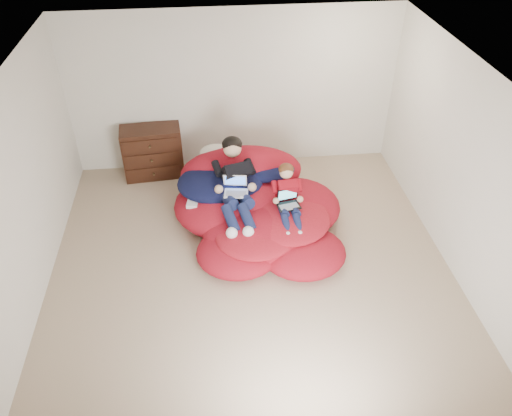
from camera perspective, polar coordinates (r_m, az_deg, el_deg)
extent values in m
cube|color=tan|center=(6.50, -0.60, -7.28)|extent=(5.10, 5.10, 0.25)
cube|color=beige|center=(7.81, -2.57, 13.22)|extent=(5.10, 0.02, 2.50)
cube|color=beige|center=(3.84, 3.23, -18.94)|extent=(5.10, 0.02, 2.50)
cube|color=beige|center=(5.97, -25.42, 0.99)|extent=(0.02, 5.10, 2.50)
cube|color=beige|center=(6.33, 22.62, 3.94)|extent=(0.02, 5.10, 2.50)
cube|color=white|center=(5.01, -0.80, 14.68)|extent=(5.10, 5.10, 0.02)
cube|color=#33190E|center=(8.01, -11.72, 6.32)|extent=(0.94, 0.53, 0.82)
cube|color=#33190E|center=(7.94, -11.60, 3.92)|extent=(0.82, 0.09, 0.20)
cylinder|color=#4C3F26|center=(7.92, -11.60, 3.84)|extent=(0.03, 0.06, 0.03)
cube|color=#33190E|center=(7.81, -11.82, 5.42)|extent=(0.82, 0.09, 0.20)
cylinder|color=#4C3F26|center=(7.79, -11.83, 5.34)|extent=(0.03, 0.06, 0.03)
cube|color=#33190E|center=(7.68, -12.05, 6.97)|extent=(0.82, 0.09, 0.20)
cylinder|color=#4C3F26|center=(7.67, -12.06, 6.90)|extent=(0.03, 0.06, 0.03)
ellipsoid|color=#B01323|center=(7.04, -2.74, 0.45)|extent=(1.63, 1.47, 0.59)
ellipsoid|color=#B01323|center=(7.04, 4.28, 0.22)|extent=(1.32, 1.28, 0.48)
ellipsoid|color=#B01323|center=(6.62, 0.79, -2.69)|extent=(1.62, 1.29, 0.52)
ellipsoid|color=#B01323|center=(6.38, -2.04, -5.04)|extent=(1.08, 0.99, 0.36)
ellipsoid|color=#B01323|center=(6.42, 5.38, -5.05)|extent=(1.11, 1.00, 0.36)
ellipsoid|color=#B01323|center=(7.37, -1.68, 4.10)|extent=(1.79, 0.79, 0.79)
ellipsoid|color=#0F1438|center=(7.03, -4.12, 2.95)|extent=(1.21, 0.99, 0.31)
ellipsoid|color=#0F1438|center=(7.21, 0.96, 4.43)|extent=(0.88, 0.62, 0.21)
ellipsoid|color=#B21927|center=(6.60, 3.56, -1.13)|extent=(1.15, 1.15, 0.21)
ellipsoid|color=#B21927|center=(6.36, -0.08, -3.27)|extent=(1.02, 0.92, 0.18)
ellipsoid|color=beige|center=(7.40, -4.64, 6.15)|extent=(0.48, 0.31, 0.31)
cube|color=black|center=(6.86, -2.54, 3.96)|extent=(0.49, 0.59, 0.50)
sphere|color=tan|center=(6.87, -2.73, 6.84)|extent=(0.25, 0.25, 0.25)
ellipsoid|color=black|center=(6.88, -2.76, 7.29)|extent=(0.28, 0.27, 0.22)
cylinder|color=#141C3F|center=(6.63, -3.16, 0.98)|extent=(0.27, 0.44, 0.23)
cylinder|color=#141C3F|center=(6.36, -2.94, -1.21)|extent=(0.24, 0.42, 0.26)
sphere|color=white|center=(6.25, -2.79, -2.87)|extent=(0.15, 0.15, 0.15)
cylinder|color=#141C3F|center=(6.64, -1.36, 1.10)|extent=(0.27, 0.44, 0.23)
cylinder|color=#141C3F|center=(6.37, -1.07, -1.09)|extent=(0.24, 0.42, 0.26)
sphere|color=white|center=(6.26, -0.88, -2.73)|extent=(0.15, 0.15, 0.15)
cube|color=maroon|center=(6.65, 3.51, 1.94)|extent=(0.27, 0.29, 0.41)
sphere|color=tan|center=(6.57, 3.48, 4.11)|extent=(0.18, 0.18, 0.18)
ellipsoid|color=#4E2B15|center=(6.57, 3.46, 4.46)|extent=(0.20, 0.19, 0.16)
cylinder|color=#141C3F|center=(6.55, 3.12, -0.29)|extent=(0.13, 0.30, 0.17)
cylinder|color=#141C3F|center=(6.37, 3.47, -1.91)|extent=(0.11, 0.29, 0.19)
sphere|color=white|center=(6.28, 3.67, -3.15)|extent=(0.11, 0.11, 0.11)
cylinder|color=#141C3F|center=(6.57, 4.41, -0.20)|extent=(0.13, 0.30, 0.17)
cylinder|color=#141C3F|center=(6.39, 4.80, -1.81)|extent=(0.11, 0.29, 0.19)
sphere|color=white|center=(6.31, 5.02, -3.05)|extent=(0.11, 0.11, 0.11)
cube|color=silver|center=(6.60, -2.29, 1.67)|extent=(0.34, 0.26, 0.01)
cube|color=gray|center=(6.59, -2.28, 1.68)|extent=(0.28, 0.16, 0.00)
cube|color=silver|center=(6.66, -2.41, 3.17)|extent=(0.32, 0.13, 0.21)
cube|color=blue|center=(6.65, -2.40, 3.15)|extent=(0.28, 0.10, 0.17)
cube|color=black|center=(6.54, 3.77, 0.21)|extent=(0.33, 0.26, 0.01)
cube|color=gray|center=(6.52, 3.79, 0.22)|extent=(0.27, 0.16, 0.00)
cube|color=black|center=(6.57, 3.64, 1.59)|extent=(0.29, 0.11, 0.20)
cube|color=#4C9CB2|center=(6.56, 3.65, 1.56)|extent=(0.26, 0.08, 0.16)
cube|color=silver|center=(6.75, -7.27, 0.44)|extent=(0.17, 0.17, 0.06)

